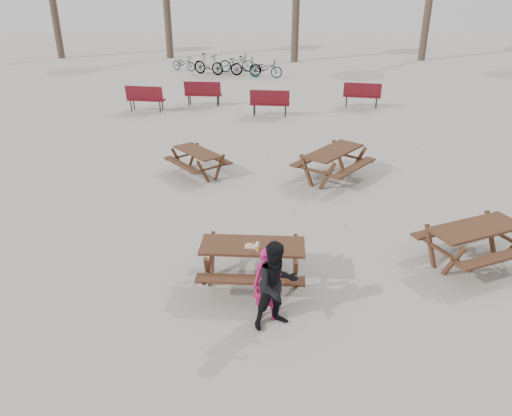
# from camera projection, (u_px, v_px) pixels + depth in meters

# --- Properties ---
(ground) EXTENTS (80.00, 80.00, 0.00)m
(ground) POSITION_uv_depth(u_px,v_px,m) (253.00, 282.00, 8.92)
(ground) COLOR gray
(ground) RESTS_ON ground
(main_picnic_table) EXTENTS (1.80, 1.45, 0.78)m
(main_picnic_table) POSITION_uv_depth(u_px,v_px,m) (253.00, 254.00, 8.67)
(main_picnic_table) COLOR #3D2516
(main_picnic_table) RESTS_ON ground
(food_tray) EXTENTS (0.18, 0.11, 0.03)m
(food_tray) POSITION_uv_depth(u_px,v_px,m) (250.00, 247.00, 8.49)
(food_tray) COLOR silver
(food_tray) RESTS_ON main_picnic_table
(bread_roll) EXTENTS (0.14, 0.06, 0.05)m
(bread_roll) POSITION_uv_depth(u_px,v_px,m) (250.00, 244.00, 8.47)
(bread_roll) COLOR tan
(bread_roll) RESTS_ON food_tray
(soda_bottle) EXTENTS (0.07, 0.07, 0.17)m
(soda_bottle) POSITION_uv_depth(u_px,v_px,m) (257.00, 247.00, 8.38)
(soda_bottle) COLOR silver
(soda_bottle) RESTS_ON main_picnic_table
(child) EXTENTS (0.46, 0.31, 1.24)m
(child) POSITION_uv_depth(u_px,v_px,m) (267.00, 285.00, 7.75)
(child) COLOR #B61658
(child) RESTS_ON ground
(adult) EXTENTS (0.89, 0.82, 1.46)m
(adult) POSITION_uv_depth(u_px,v_px,m) (277.00, 286.00, 7.54)
(adult) COLOR black
(adult) RESTS_ON ground
(picnic_table_east) EXTENTS (2.24, 2.08, 0.77)m
(picnic_table_east) POSITION_uv_depth(u_px,v_px,m) (473.00, 245.00, 9.37)
(picnic_table_east) COLOR #3D2516
(picnic_table_east) RESTS_ON ground
(picnic_table_north) EXTENTS (1.96, 1.98, 0.67)m
(picnic_table_north) POSITION_uv_depth(u_px,v_px,m) (198.00, 162.00, 13.58)
(picnic_table_north) COLOR #3D2516
(picnic_table_north) RESTS_ON ground
(picnic_table_far) EXTENTS (2.33, 2.40, 0.81)m
(picnic_table_far) POSITION_uv_depth(u_px,v_px,m) (333.00, 165.00, 13.23)
(picnic_table_far) COLOR #3D2516
(picnic_table_far) RESTS_ON ground
(park_bench_row) EXTENTS (10.22, 2.18, 1.03)m
(park_bench_row) POSITION_uv_depth(u_px,v_px,m) (246.00, 97.00, 19.89)
(park_bench_row) COLOR maroon
(park_bench_row) RESTS_ON ground
(bicycle_row) EXTENTS (6.38, 2.75, 1.09)m
(bicycle_row) POSITION_uv_depth(u_px,v_px,m) (230.00, 65.00, 26.93)
(bicycle_row) COLOR black
(bicycle_row) RESTS_ON ground
(fallen_leaves) EXTENTS (11.00, 11.00, 0.01)m
(fallen_leaves) POSITION_uv_depth(u_px,v_px,m) (282.00, 220.00, 11.15)
(fallen_leaves) COLOR orange
(fallen_leaves) RESTS_ON ground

